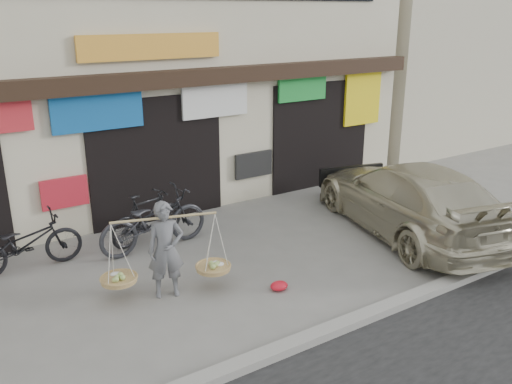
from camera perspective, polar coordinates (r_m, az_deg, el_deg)
ground at (r=9.34m, az=-1.29°, el=-9.42°), size 70.00×70.00×0.00m
kerb at (r=7.91m, az=6.61°, el=-14.69°), size 70.00×0.25×0.12m
shophouse_block at (r=14.15m, az=-15.65°, el=14.12°), size 14.00×6.32×7.00m
neighbor_east at (r=22.70m, az=19.42°, el=14.57°), size 12.00×7.00×6.40m
street_vendor at (r=8.74m, az=-9.45°, el=-6.40°), size 2.00×1.00×1.59m
bike_0 at (r=10.34m, az=-23.13°, el=-5.00°), size 1.95×0.71×1.02m
bike_1 at (r=10.92m, az=-11.39°, el=-2.58°), size 1.77×0.90×1.02m
bike_2 at (r=10.53m, az=-10.74°, el=-2.94°), size 2.26×0.92×1.16m
suv at (r=11.51m, az=15.78°, el=-0.63°), size 3.20×5.41×1.47m
red_bag at (r=9.07m, az=2.44°, el=-9.83°), size 0.31×0.25×0.14m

